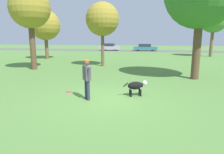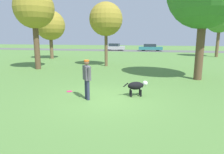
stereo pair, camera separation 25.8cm
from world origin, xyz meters
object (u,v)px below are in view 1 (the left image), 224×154
(tree_far_right, at_px, (214,19))
(parked_car_silver, at_px, (110,47))
(dog, at_px, (137,86))
(person, at_px, (87,76))
(tree_near_left, at_px, (30,9))
(tree_far_left, at_px, (45,25))
(frisbee, at_px, (69,92))
(tree_mid_center, at_px, (102,19))
(parked_car_teal, at_px, (145,47))

(tree_far_right, height_order, parked_car_silver, tree_far_right)
(dog, bearing_deg, parked_car_silver, 81.80)
(person, distance_m, tree_near_left, 10.32)
(person, height_order, parked_car_silver, person)
(tree_near_left, distance_m, tree_far_left, 8.50)
(person, xyz_separation_m, frisbee, (-1.25, 0.93, -0.97))
(tree_far_right, xyz_separation_m, tree_far_left, (-20.28, -7.08, -0.95))
(dog, height_order, frisbee, dog)
(tree_near_left, bearing_deg, tree_mid_center, 31.48)
(frisbee, bearing_deg, tree_far_right, 61.08)
(frisbee, xyz_separation_m, tree_far_right, (11.49, 20.79, 4.90))
(dog, height_order, parked_car_teal, parked_car_teal)
(tree_far_left, bearing_deg, tree_mid_center, -30.27)
(tree_mid_center, bearing_deg, tree_far_right, 44.51)
(dog, xyz_separation_m, tree_near_left, (-8.74, 5.90, 4.24))
(tree_near_left, height_order, tree_mid_center, tree_near_left)
(person, xyz_separation_m, tree_far_left, (-10.04, 14.64, 2.99))
(dog, distance_m, tree_far_right, 22.83)
(person, height_order, tree_mid_center, tree_mid_center)
(tree_near_left, relative_size, tree_far_left, 1.10)
(tree_near_left, xyz_separation_m, tree_far_left, (-3.25, 7.82, -0.74))
(dog, height_order, tree_mid_center, tree_mid_center)
(tree_far_left, distance_m, parked_car_teal, 20.96)
(person, relative_size, tree_far_right, 0.24)
(tree_far_right, xyz_separation_m, parked_car_teal, (-9.20, 10.39, -4.24))
(dog, relative_size, parked_car_teal, 0.23)
(dog, bearing_deg, frisbee, 157.17)
(tree_far_right, xyz_separation_m, parked_car_silver, (-16.29, 10.43, -4.22))
(person, height_order, tree_far_right, tree_far_right)
(tree_mid_center, bearing_deg, tree_far_left, 149.73)
(parked_car_silver, height_order, parked_car_teal, parked_car_silver)
(tree_far_left, bearing_deg, person, -55.55)
(tree_near_left, bearing_deg, parked_car_silver, 88.32)
(dog, height_order, tree_far_left, tree_far_left)
(person, height_order, tree_far_left, tree_far_left)
(parked_car_silver, relative_size, parked_car_teal, 0.85)
(frisbee, height_order, tree_near_left, tree_near_left)
(dog, relative_size, tree_far_right, 0.16)
(tree_mid_center, height_order, parked_car_silver, tree_mid_center)
(tree_near_left, bearing_deg, parked_car_teal, 72.79)
(frisbee, height_order, tree_mid_center, tree_mid_center)
(parked_car_silver, bearing_deg, frisbee, -79.96)
(dog, relative_size, tree_far_left, 0.18)
(dog, relative_size, parked_car_silver, 0.27)
(person, xyz_separation_m, dog, (1.95, 0.92, -0.51))
(tree_far_left, bearing_deg, tree_near_left, -67.45)
(frisbee, relative_size, parked_car_silver, 0.07)
(person, height_order, frisbee, person)
(frisbee, bearing_deg, tree_mid_center, 93.79)
(dog, bearing_deg, tree_mid_center, 90.42)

